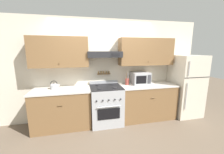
{
  "coord_description": "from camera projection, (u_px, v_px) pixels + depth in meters",
  "views": [
    {
      "loc": [
        -0.55,
        -2.83,
        1.78
      ],
      "look_at": [
        0.14,
        0.28,
        1.16
      ],
      "focal_mm": 22.0,
      "sensor_mm": 36.0,
      "label": 1
    }
  ],
  "objects": [
    {
      "name": "ground_plane",
      "position": [
        109.0,
        129.0,
        3.17
      ],
      "size": [
        16.0,
        16.0,
        0.0
      ],
      "primitive_type": "plane",
      "color": "brown"
    },
    {
      "name": "wall_back",
      "position": [
        105.0,
        63.0,
        3.49
      ],
      "size": [
        5.2,
        0.46,
        2.55
      ],
      "color": "beige",
      "rests_on": "ground_plane"
    },
    {
      "name": "counter_left",
      "position": [
        63.0,
        108.0,
        3.19
      ],
      "size": [
        1.29,
        0.67,
        0.91
      ],
      "color": "brown",
      "rests_on": "ground_plane"
    },
    {
      "name": "counter_right",
      "position": [
        146.0,
        101.0,
        3.64
      ],
      "size": [
        1.43,
        0.67,
        0.91
      ],
      "color": "brown",
      "rests_on": "ground_plane"
    },
    {
      "name": "stove_range",
      "position": [
        106.0,
        105.0,
        3.38
      ],
      "size": [
        0.75,
        0.73,
        1.0
      ],
      "color": "#ADAFB5",
      "rests_on": "ground_plane"
    },
    {
      "name": "refrigerator",
      "position": [
        186.0,
        86.0,
        3.77
      ],
      "size": [
        0.73,
        0.74,
        1.65
      ],
      "color": "beige",
      "rests_on": "ground_plane"
    },
    {
      "name": "tea_kettle",
      "position": [
        54.0,
        86.0,
        3.14
      ],
      "size": [
        0.22,
        0.17,
        0.19
      ],
      "color": "#B7B7BC",
      "rests_on": "counter_left"
    },
    {
      "name": "microwave",
      "position": [
        140.0,
        78.0,
        3.6
      ],
      "size": [
        0.45,
        0.39,
        0.31
      ],
      "color": "#ADAFB5",
      "rests_on": "counter_right"
    },
    {
      "name": "utensil_crock",
      "position": [
        127.0,
        81.0,
        3.51
      ],
      "size": [
        0.1,
        0.1,
        0.31
      ],
      "color": "#B24C42",
      "rests_on": "counter_right"
    }
  ]
}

